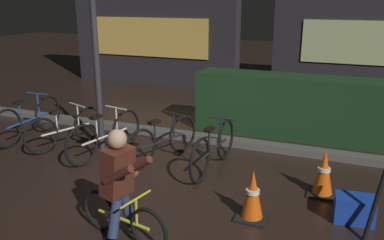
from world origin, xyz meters
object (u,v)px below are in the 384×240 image
at_px(parked_bike_leftmost, 28,120).
at_px(parked_bike_center_left, 105,136).
at_px(cyclist, 121,185).
at_px(closed_umbrella, 376,202).
at_px(traffic_cone_near, 253,196).
at_px(parked_bike_left_mid, 66,129).
at_px(traffic_cone_far, 324,173).
at_px(parked_bike_center_right, 162,140).
at_px(street_post, 97,77).
at_px(blue_crate, 354,209).
at_px(parked_bike_right_mid, 214,148).

distance_m(parked_bike_leftmost, parked_bike_center_left, 1.79).
bearing_deg(cyclist, closed_umbrella, 34.58).
bearing_deg(closed_umbrella, parked_bike_center_left, 103.84).
relative_size(traffic_cone_near, cyclist, 0.49).
bearing_deg(traffic_cone_near, parked_bike_left_mid, 162.17).
bearing_deg(traffic_cone_far, parked_bike_center_right, 173.10).
bearing_deg(traffic_cone_near, closed_umbrella, 6.55).
xyz_separation_m(parked_bike_center_right, closed_umbrella, (3.07, -1.09, 0.07)).
height_order(street_post, parked_bike_leftmost, street_post).
height_order(parked_bike_left_mid, blue_crate, parked_bike_left_mid).
bearing_deg(parked_bike_left_mid, street_post, -56.78).
height_order(parked_bike_leftmost, parked_bike_right_mid, parked_bike_leftmost).
distance_m(traffic_cone_far, closed_umbrella, 0.99).
bearing_deg(closed_umbrella, traffic_cone_near, 122.93).
height_order(parked_bike_right_mid, traffic_cone_near, parked_bike_right_mid).
xyz_separation_m(street_post, traffic_cone_near, (2.96, -1.30, -0.96)).
bearing_deg(street_post, closed_umbrella, -15.09).
xyz_separation_m(traffic_cone_far, closed_umbrella, (0.59, -0.79, 0.09)).
relative_size(parked_bike_left_mid, traffic_cone_far, 2.33).
height_order(parked_bike_center_left, parked_bike_right_mid, parked_bike_center_left).
relative_size(parked_bike_right_mid, closed_umbrella, 1.92).
xyz_separation_m(street_post, parked_bike_center_left, (0.25, -0.26, -0.91)).
relative_size(parked_bike_leftmost, traffic_cone_far, 2.75).
relative_size(street_post, parked_bike_center_left, 1.53).
height_order(parked_bike_leftmost, cyclist, cyclist).
height_order(street_post, closed_umbrella, street_post).
height_order(parked_bike_center_right, parked_bike_right_mid, parked_bike_right_mid).
height_order(parked_bike_center_left, blue_crate, parked_bike_center_left).
height_order(street_post, traffic_cone_far, street_post).
bearing_deg(parked_bike_leftmost, traffic_cone_near, -106.38).
relative_size(parked_bike_leftmost, closed_umbrella, 2.05).
distance_m(traffic_cone_near, traffic_cone_far, 1.18).
bearing_deg(parked_bike_center_right, parked_bike_right_mid, -74.88).
height_order(street_post, cyclist, street_post).
bearing_deg(street_post, traffic_cone_far, -5.63).
bearing_deg(cyclist, street_post, 140.16).
height_order(parked_bike_center_right, closed_umbrella, closed_umbrella).
xyz_separation_m(street_post, traffic_cone_far, (3.68, -0.36, -0.95)).
distance_m(cyclist, closed_umbrella, 2.72).
xyz_separation_m(cyclist, closed_umbrella, (2.50, 1.06, -0.23)).
distance_m(parked_bike_left_mid, blue_crate, 4.76).
distance_m(street_post, traffic_cone_far, 3.82).
bearing_deg(parked_bike_leftmost, parked_bike_left_mid, -96.45).
relative_size(parked_bike_left_mid, closed_umbrella, 1.73).
bearing_deg(parked_bike_leftmost, traffic_cone_far, -94.27).
xyz_separation_m(parked_bike_right_mid, cyclist, (-0.31, -2.09, 0.29)).
relative_size(parked_bike_center_right, traffic_cone_far, 2.37).
bearing_deg(traffic_cone_far, street_post, 174.37).
height_order(parked_bike_left_mid, traffic_cone_near, parked_bike_left_mid).
relative_size(parked_bike_center_right, cyclist, 1.20).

